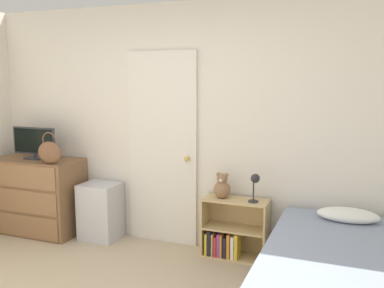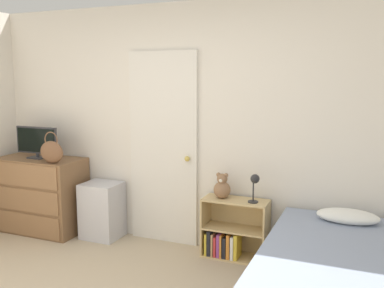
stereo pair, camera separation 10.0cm
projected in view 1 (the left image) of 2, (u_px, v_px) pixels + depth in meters
wall_back at (185, 127)px, 4.51m from camera, size 10.00×0.06×2.55m
door_closed at (162, 149)px, 4.58m from camera, size 0.78×0.09×2.06m
dresser at (38, 195)px, 4.96m from camera, size 1.01×0.53×0.86m
tv at (34, 142)px, 4.88m from camera, size 0.57×0.16×0.37m
handbag at (50, 152)px, 4.60m from camera, size 0.30×0.10×0.35m
storage_bin at (101, 211)px, 4.77m from camera, size 0.41×0.36×0.62m
bookshelf at (231, 234)px, 4.29m from camera, size 0.65×0.28×0.60m
teddy_bear at (222, 187)px, 4.25m from camera, size 0.17×0.17×0.26m
desk_lamp at (255, 182)px, 4.08m from camera, size 0.11×0.11×0.28m
bed at (343, 282)px, 3.19m from camera, size 1.17×1.81×0.66m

